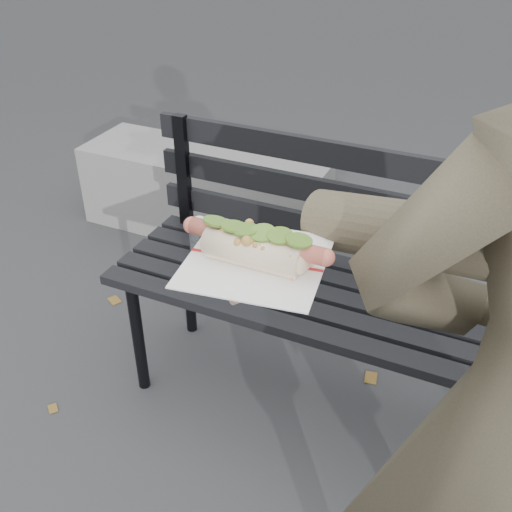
# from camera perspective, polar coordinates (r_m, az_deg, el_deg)

# --- Properties ---
(park_bench) EXTENTS (1.50, 0.44, 0.88)m
(park_bench) POSITION_cam_1_polar(r_m,az_deg,el_deg) (1.83, 9.46, -1.70)
(park_bench) COLOR black
(park_bench) RESTS_ON ground
(concrete_block) EXTENTS (1.20, 0.40, 0.40)m
(concrete_block) POSITION_cam_1_polar(r_m,az_deg,el_deg) (2.98, -4.92, 6.02)
(concrete_block) COLOR slate
(concrete_block) RESTS_ON ground
(held_hotdog) EXTENTS (0.64, 0.30, 0.20)m
(held_hotdog) POSITION_cam_1_polar(r_m,az_deg,el_deg) (0.81, 15.07, 0.76)
(held_hotdog) COLOR #413D2B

